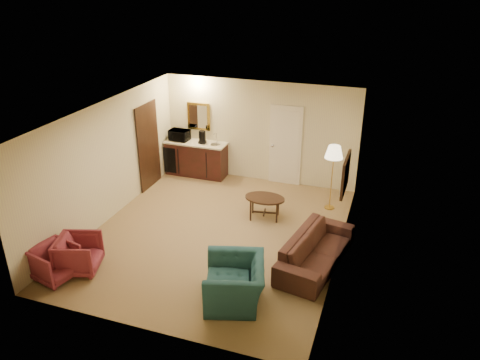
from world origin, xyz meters
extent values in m
plane|color=olive|center=(0.00, 0.00, 0.00)|extent=(6.00, 6.00, 0.00)
cube|color=beige|center=(0.00, 3.00, 1.30)|extent=(5.00, 0.02, 2.60)
cube|color=beige|center=(-2.50, 0.00, 1.30)|extent=(0.02, 6.00, 2.60)
cube|color=beige|center=(2.50, 0.00, 1.30)|extent=(0.02, 6.00, 2.60)
cube|color=white|center=(0.00, 0.00, 2.60)|extent=(5.00, 6.00, 0.02)
cube|color=beige|center=(0.70, 2.97, 1.02)|extent=(0.82, 0.06, 2.05)
cube|color=black|center=(-2.47, 1.70, 1.05)|extent=(0.06, 0.98, 2.10)
cube|color=yellow|center=(-1.65, 2.97, 1.55)|extent=(0.62, 0.04, 0.72)
cube|color=black|center=(2.46, 0.40, 1.55)|extent=(0.06, 0.90, 0.70)
cube|color=#381212|center=(-1.65, 2.72, 0.46)|extent=(1.64, 0.58, 0.92)
imported|color=black|center=(2.15, -0.42, 0.42)|extent=(1.00, 2.20, 0.83)
imported|color=#1F4A4E|center=(1.07, -1.89, 0.48)|extent=(1.01, 1.27, 0.97)
imported|color=maroon|center=(-1.90, -2.00, 0.37)|extent=(0.87, 0.90, 0.74)
imported|color=maroon|center=(-2.15, -2.34, 0.35)|extent=(0.79, 0.82, 0.71)
cube|color=black|center=(0.74, 1.00, 0.25)|extent=(0.97, 0.73, 0.51)
cube|color=gold|center=(2.04, 1.94, 0.77)|extent=(0.53, 0.53, 1.54)
cylinder|color=black|center=(-1.00, 2.65, 0.17)|extent=(0.31, 0.31, 0.33)
imported|color=black|center=(-2.12, 2.73, 1.09)|extent=(0.52, 0.30, 0.35)
cylinder|color=black|center=(-1.45, 2.71, 1.09)|extent=(0.23, 0.23, 0.33)
camera|label=1|loc=(3.20, -7.83, 5.06)|focal=35.00mm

